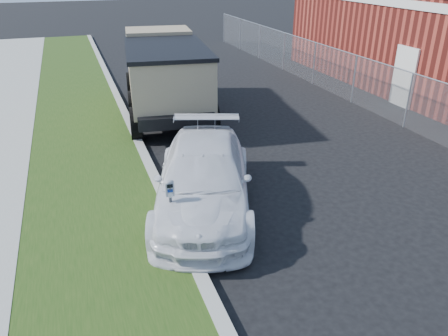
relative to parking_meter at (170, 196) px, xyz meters
name	(u,v)px	position (x,y,z in m)	size (l,w,h in m)	color
ground	(301,220)	(2.78, -0.14, -1.02)	(120.00, 120.00, 0.00)	black
streetside	(25,216)	(-2.79, 1.86, -0.95)	(6.12, 50.00, 0.15)	gray
chainlink_fence	(355,70)	(8.78, 6.86, 0.25)	(0.06, 30.06, 30.00)	slate
parking_meter	(170,196)	(0.00, 0.00, 0.00)	(0.18, 0.13, 1.24)	#3F4247
white_wagon	(203,177)	(0.99, 1.14, -0.30)	(2.02, 4.97, 1.44)	white
dump_truck	(164,71)	(1.72, 8.22, 0.46)	(3.36, 6.96, 2.63)	black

